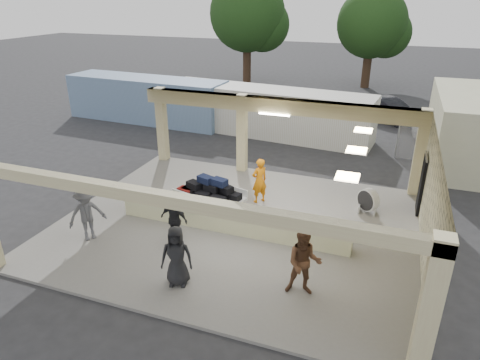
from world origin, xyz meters
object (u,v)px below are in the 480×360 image
at_px(passenger_c, 87,214).
at_px(container_white, 266,112).
at_px(passenger_a, 304,263).
at_px(container_blue, 147,99).
at_px(car_white_a, 460,130).
at_px(baggage_handler, 259,181).
at_px(baggage_counter, 231,218).
at_px(passenger_b, 174,219).
at_px(luggage_cart, 210,193).
at_px(drum_fan, 368,200).
at_px(passenger_d, 177,256).
at_px(car_dark, 388,110).

relative_size(passenger_c, container_white, 0.15).
height_order(passenger_a, container_blue, container_blue).
bearing_deg(car_white_a, baggage_handler, 142.60).
bearing_deg(baggage_counter, baggage_handler, 84.75).
distance_m(baggage_counter, baggage_handler, 2.46).
bearing_deg(container_white, passenger_b, -80.62).
relative_size(luggage_cart, car_white_a, 0.56).
relative_size(baggage_handler, car_white_a, 0.37).
distance_m(drum_fan, container_blue, 16.49).
bearing_deg(passenger_d, drum_fan, 35.69).
distance_m(passenger_c, passenger_d, 3.97).
xyz_separation_m(baggage_counter, drum_fan, (4.21, 2.93, 0.01)).
relative_size(passenger_a, passenger_c, 1.04).
height_order(baggage_counter, container_white, container_white).
relative_size(passenger_b, passenger_d, 0.92).
distance_m(baggage_counter, passenger_a, 3.83).
bearing_deg(car_white_a, luggage_cart, 141.24).
bearing_deg(container_blue, car_white_a, 9.11).
bearing_deg(drum_fan, car_dark, 129.29).
xyz_separation_m(baggage_handler, passenger_a, (2.75, -4.79, 0.07)).
bearing_deg(passenger_a, passenger_c, 165.18).
distance_m(passenger_d, container_white, 14.31).
height_order(luggage_cart, container_white, container_white).
bearing_deg(container_blue, baggage_counter, -45.21).
relative_size(drum_fan, car_dark, 0.21).
height_order(car_dark, container_white, container_white).
bearing_deg(passenger_a, baggage_counter, 129.20).
relative_size(passenger_a, passenger_b, 1.17).
bearing_deg(passenger_b, container_blue, 128.76).
relative_size(baggage_counter, passenger_a, 4.32).
xyz_separation_m(passenger_a, container_blue, (-13.01, 13.59, 0.29)).
height_order(passenger_a, passenger_c, passenger_a).
relative_size(passenger_b, container_white, 0.14).
relative_size(baggage_counter, drum_fan, 8.80).
xyz_separation_m(drum_fan, passenger_a, (-1.23, -5.30, 0.45)).
xyz_separation_m(passenger_c, car_dark, (8.47, 18.23, -0.28)).
height_order(drum_fan, passenger_d, passenger_d).
relative_size(luggage_cart, container_white, 0.22).
bearing_deg(car_white_a, passenger_a, 160.59).
xyz_separation_m(car_white_a, container_white, (-10.31, -2.14, 0.63)).
xyz_separation_m(baggage_counter, container_white, (-2.17, 11.03, 0.71)).
height_order(baggage_counter, passenger_d, passenger_d).
xyz_separation_m(passenger_a, passenger_c, (-7.13, 0.32, -0.04)).
bearing_deg(container_white, passenger_d, -76.65).
bearing_deg(drum_fan, passenger_b, -103.66).
xyz_separation_m(container_white, container_blue, (-7.86, 0.19, 0.04)).
bearing_deg(passenger_d, car_dark, 58.90).
xyz_separation_m(baggage_handler, car_dark, (4.09, 13.75, -0.25)).
xyz_separation_m(car_dark, container_blue, (-14.35, -4.95, 0.61)).
xyz_separation_m(baggage_counter, car_white_a, (8.13, 13.17, 0.09)).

